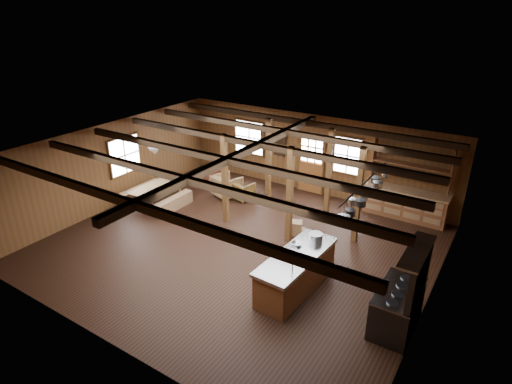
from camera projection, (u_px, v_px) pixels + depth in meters
room at (239, 200)px, 11.43m from camera, size 10.04×9.04×2.84m
ceiling_joists at (242, 153)px, 11.05m from camera, size 9.80×8.82×0.18m
timber_posts at (293, 179)px, 12.78m from camera, size 3.95×2.35×2.80m
back_door at (311, 169)px, 15.07m from camera, size 1.02×0.08×2.15m
window_back_left at (249, 137)px, 16.06m from camera, size 1.32×0.06×1.32m
window_back_right at (348, 156)px, 14.15m from camera, size 1.02×0.06×1.32m
window_left at (124, 155)px, 14.18m from camera, size 0.14×1.24×1.32m
notice_boards at (275, 141)px, 15.50m from camera, size 1.08×0.03×0.90m
back_counter at (406, 200)px, 13.32m from camera, size 2.55×0.60×2.45m
pendant_lamps at (196, 146)px, 12.96m from camera, size 1.86×2.36×0.66m
pot_rack at (364, 195)px, 9.63m from camera, size 0.39×3.00×0.45m
kitchen_island at (296, 272)px, 10.00m from camera, size 1.01×2.54×1.20m
step_stool at (295, 228)px, 12.50m from camera, size 0.56×0.49×0.42m
commercial_range at (400, 303)px, 8.74m from camera, size 0.80×1.56×1.92m
dining_table at (157, 195)px, 14.38m from camera, size 1.01×1.74×0.60m
bench_wall at (141, 192)px, 14.77m from camera, size 0.32×1.69×0.46m
bench_aisle at (174, 203)px, 14.03m from camera, size 0.29×1.52×0.42m
armchair_a at (209, 177)px, 15.82m from camera, size 0.76×0.78×0.66m
armchair_b at (243, 190)px, 14.73m from camera, size 0.78×0.80×0.63m
armchair_c at (227, 186)px, 14.89m from camera, size 1.06×1.08×0.79m
counter_pot at (316, 237)px, 10.35m from camera, size 0.33×0.33×0.20m
bowl at (296, 244)px, 10.20m from camera, size 0.28×0.28×0.06m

